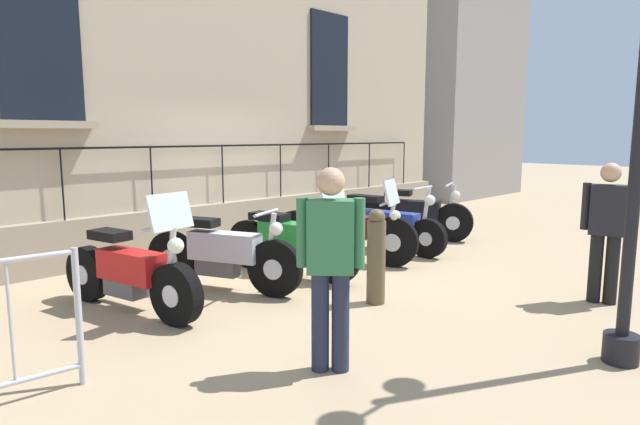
# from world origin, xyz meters

# --- Properties ---
(ground_plane) EXTENTS (60.00, 60.00, 0.00)m
(ground_plane) POSITION_xyz_m (0.00, 0.00, 0.00)
(ground_plane) COLOR tan
(building_facade) EXTENTS (0.82, 12.21, 8.36)m
(building_facade) POSITION_xyz_m (-2.27, -0.00, 4.07)
(building_facade) COLOR tan
(building_facade) RESTS_ON ground_plane
(motorcycle_red) EXTENTS (2.06, 0.70, 1.31)m
(motorcycle_red) POSITION_xyz_m (0.30, -2.71, 0.41)
(motorcycle_red) COLOR black
(motorcycle_red) RESTS_ON ground_plane
(motorcycle_silver) EXTENTS (1.98, 0.96, 1.00)m
(motorcycle_silver) POSITION_xyz_m (0.32, -1.56, 0.43)
(motorcycle_silver) COLOR black
(motorcycle_silver) RESTS_ON ground_plane
(motorcycle_green) EXTENTS (2.11, 0.67, 1.29)m
(motorcycle_green) POSITION_xyz_m (0.39, -0.51, 0.45)
(motorcycle_green) COLOR black
(motorcycle_green) RESTS_ON ground_plane
(motorcycle_maroon) EXTENTS (2.15, 1.00, 1.24)m
(motorcycle_maroon) POSITION_xyz_m (0.37, 0.55, 0.45)
(motorcycle_maroon) COLOR black
(motorcycle_maroon) RESTS_ON ground_plane
(motorcycle_blue) EXTENTS (2.12, 0.58, 1.09)m
(motorcycle_blue) POSITION_xyz_m (0.37, 1.54, 0.41)
(motorcycle_blue) COLOR black
(motorcycle_blue) RESTS_ON ground_plane
(motorcycle_black) EXTENTS (1.98, 1.01, 1.02)m
(motorcycle_black) POSITION_xyz_m (0.10, 2.75, 0.42)
(motorcycle_black) COLOR black
(motorcycle_black) RESTS_ON ground_plane
(bollard) EXTENTS (0.21, 0.21, 1.06)m
(bollard) POSITION_xyz_m (1.94, -0.65, 0.53)
(bollard) COLOR brown
(bollard) RESTS_ON ground_plane
(pedestrian_standing) EXTENTS (0.42, 0.40, 1.62)m
(pedestrian_standing) POSITION_xyz_m (2.75, -2.24, 0.91)
(pedestrian_standing) COLOR #23283D
(pedestrian_standing) RESTS_ON ground_plane
(pedestrian_walking) EXTENTS (0.51, 0.31, 1.56)m
(pedestrian_walking) POSITION_xyz_m (3.73, 1.14, 0.87)
(pedestrian_walking) COLOR black
(pedestrian_walking) RESTS_ON ground_plane
(distant_building) EXTENTS (3.96, 4.34, 11.54)m
(distant_building) POSITION_xyz_m (-3.98, 9.73, 5.77)
(distant_building) COLOR gray
(distant_building) RESTS_ON ground_plane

